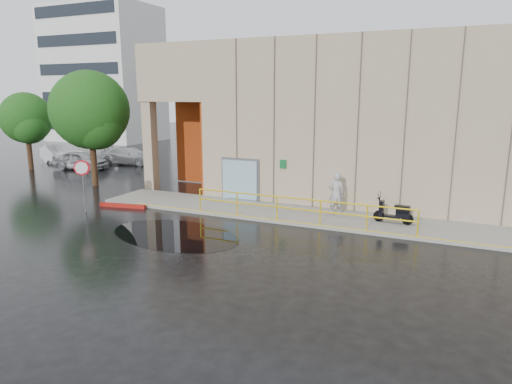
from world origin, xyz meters
TOP-DOWN VIEW (x-y plane):
  - ground at (0.00, 0.00)m, footprint 120.00×120.00m
  - sidewalk at (4.00, 4.50)m, footprint 20.00×3.00m
  - building at (5.10, 10.98)m, footprint 20.00×10.17m
  - guardrail at (4.25, 3.15)m, footprint 9.56×0.06m
  - distant_building at (-28.00, 27.98)m, footprint 12.00×8.08m
  - person at (5.39, 4.94)m, footprint 0.81×0.66m
  - scooter at (7.93, 4.59)m, footprint 1.65×0.64m
  - stop_sign at (-5.60, 1.23)m, footprint 0.57×0.53m
  - red_curb at (-4.55, 2.59)m, footprint 2.40×0.57m
  - puddle at (0.25, -0.07)m, footprint 6.27×4.48m
  - car_a at (-14.94, 10.43)m, footprint 4.22×2.37m
  - car_b at (-18.18, 11.92)m, footprint 5.06×3.00m
  - car_c at (-13.32, 13.85)m, footprint 4.79×2.29m
  - tree_near at (-9.58, 6.25)m, footprint 4.57×4.57m
  - tree_far at (-18.06, 8.82)m, footprint 3.65×3.60m

SIDE VIEW (x-z plane):
  - ground at x=0.00m, z-range 0.00..0.00m
  - puddle at x=0.25m, z-range 0.00..0.01m
  - sidewalk at x=4.00m, z-range 0.00..0.15m
  - red_curb at x=-4.55m, z-range 0.00..0.18m
  - car_c at x=-13.32m, z-range 0.00..1.35m
  - car_a at x=-14.94m, z-range 0.00..1.36m
  - guardrail at x=4.25m, z-range 0.16..1.19m
  - car_b at x=-18.18m, z-range 0.00..1.57m
  - scooter at x=7.93m, z-range 0.24..1.50m
  - person at x=5.39m, z-range 0.15..2.06m
  - stop_sign at x=-5.60m, z-range 0.57..3.03m
  - tree_far at x=-18.06m, z-range 0.81..6.34m
  - building at x=5.10m, z-range 0.21..8.21m
  - tree_near at x=-9.58m, z-range 0.92..7.69m
  - distant_building at x=-28.00m, z-range 0.00..15.00m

